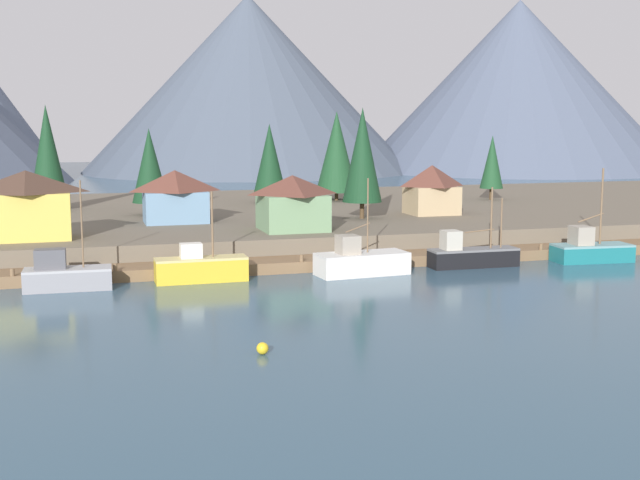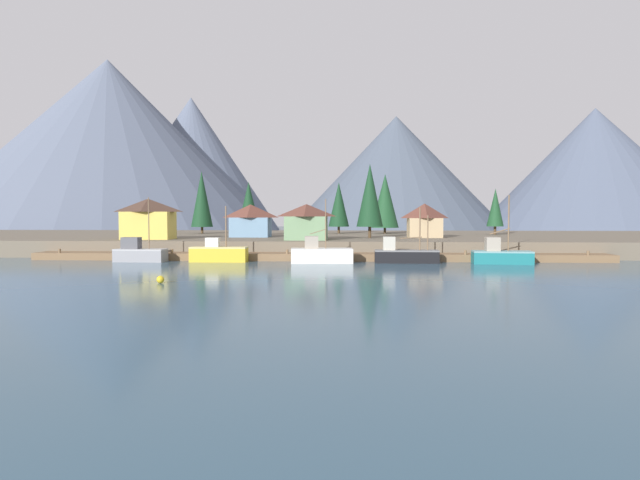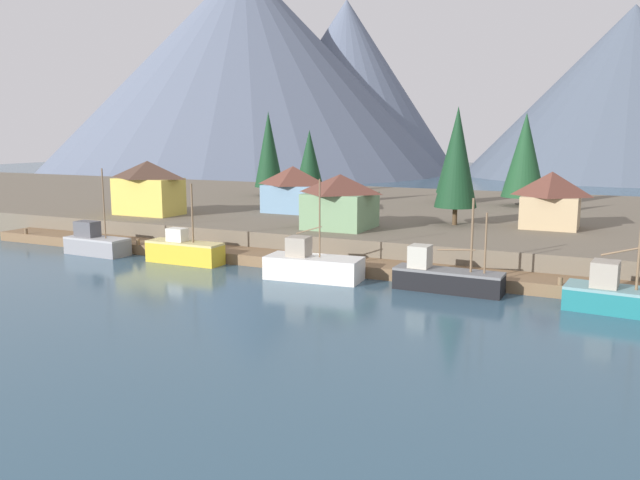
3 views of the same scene
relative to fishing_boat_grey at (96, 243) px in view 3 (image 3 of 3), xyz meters
name	(u,v)px [view 3 (image 3 of 3)]	position (x,y,z in m)	size (l,w,h in m)	color
ground_plane	(391,244)	(23.92, 21.55, -1.63)	(400.00, 400.00, 1.00)	#335166
dock	(325,264)	(23.92, 3.54, -0.63)	(80.00, 4.00, 1.60)	brown
shoreline_bank	(422,216)	(23.92, 33.55, 0.12)	(400.00, 56.00, 2.50)	#665B4C
mountain_west_peak	(245,68)	(-63.49, 130.25, 31.40)	(128.55, 128.55, 65.08)	slate
mountain_central_peak	(346,86)	(-38.13, 152.42, 26.52)	(73.46, 73.46, 55.30)	slate
mountain_east_peak	(629,92)	(47.29, 155.85, 22.50)	(90.22, 90.22, 47.28)	#475160
fishing_boat_grey	(96,243)	(0.00, 0.00, 0.00)	(6.85, 2.85, 8.68)	gray
fishing_boat_yellow	(184,251)	(10.79, 0.30, 0.02)	(7.62, 2.28, 7.52)	gold
fishing_boat_white	(312,266)	(24.65, -0.56, 0.00)	(8.27, 3.86, 8.41)	silver
fishing_boat_black	(445,277)	(35.67, 0.23, -0.04)	(8.37, 2.43, 7.31)	black
fishing_boat_teal	(620,296)	(47.96, -0.40, -0.02)	(7.63, 3.61, 8.91)	#196B70
house_tan	(551,199)	(41.07, 21.06, 4.31)	(5.77, 5.11, 5.76)	tan
house_green	(340,201)	(21.75, 11.73, 4.17)	(6.58, 6.47, 5.50)	#6B8E66
house_blue	(293,189)	(11.25, 21.28, 4.25)	(6.97, 4.95, 5.64)	#6689A8
house_yellow	(148,187)	(-3.29, 12.03, 4.62)	(7.99, 4.71, 6.37)	gold
conifer_near_right	(457,157)	(31.74, 19.18, 8.46)	(4.42, 4.42, 12.34)	#4C3823
conifer_mid_left	(269,149)	(-2.11, 38.50, 8.48)	(4.46, 4.46, 12.87)	#4C3823
conifer_mid_right	(309,162)	(9.35, 29.61, 7.10)	(4.19, 4.19, 10.03)	#4C3823
conifer_back_left	(453,160)	(26.09, 40.34, 7.34)	(4.28, 4.28, 10.55)	#4C3823
conifer_back_right	(525,155)	(35.61, 40.64, 8.08)	(5.70, 5.70, 12.24)	#4C3823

